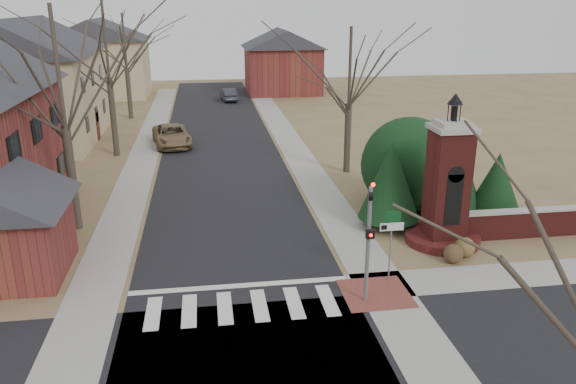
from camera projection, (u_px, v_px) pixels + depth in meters
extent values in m
plane|color=brown|center=(244.00, 319.00, 18.51)|extent=(120.00, 120.00, 0.00)
cube|color=black|center=(221.00, 151.00, 39.10)|extent=(8.00, 70.00, 0.01)
cube|color=black|center=(252.00, 376.00, 15.70)|extent=(120.00, 8.00, 0.01)
cube|color=silver|center=(242.00, 307.00, 19.26)|extent=(8.00, 2.20, 0.02)
cube|color=silver|center=(239.00, 286.00, 20.66)|extent=(8.00, 0.35, 0.02)
cube|color=gray|center=(294.00, 149.00, 39.82)|extent=(2.00, 60.00, 0.02)
cube|color=gray|center=(144.00, 154.00, 38.37)|extent=(2.00, 60.00, 0.02)
cube|color=brown|center=(376.00, 293.00, 20.11)|extent=(2.40, 2.40, 0.02)
cylinder|color=slate|center=(368.00, 246.00, 18.99)|extent=(0.14, 0.14, 4.20)
imported|color=black|center=(371.00, 191.00, 18.36)|extent=(0.15, 0.18, 0.90)
sphere|color=#FF0C05|center=(373.00, 185.00, 18.06)|extent=(0.14, 0.14, 0.14)
cube|color=black|center=(370.00, 234.00, 18.66)|extent=(0.28, 0.16, 0.30)
sphere|color=#FF0C05|center=(371.00, 235.00, 18.58)|extent=(0.11, 0.11, 0.11)
cylinder|color=slate|center=(390.00, 248.00, 20.75)|extent=(0.06, 0.06, 2.60)
cube|color=silver|center=(392.00, 227.00, 20.45)|extent=(0.90, 0.03, 0.30)
cube|color=black|center=(384.00, 227.00, 20.40)|extent=(0.22, 0.02, 0.18)
cube|color=#0D4019|center=(393.00, 217.00, 20.32)|extent=(0.60, 0.03, 0.40)
cylinder|color=maroon|center=(442.00, 238.00, 24.39)|extent=(3.20, 3.20, 0.36)
cube|color=maroon|center=(447.00, 188.00, 23.64)|extent=(1.50, 1.50, 5.00)
cube|color=black|center=(453.00, 200.00, 23.06)|extent=(0.70, 0.10, 2.20)
cube|color=gray|center=(453.00, 128.00, 22.82)|extent=(1.70, 1.70, 0.20)
cube|color=gray|center=(453.00, 123.00, 22.75)|extent=(1.30, 1.30, 0.20)
cylinder|color=black|center=(454.00, 114.00, 22.62)|extent=(0.20, 0.20, 0.60)
cone|color=black|center=(456.00, 99.00, 22.43)|extent=(0.64, 0.64, 0.45)
cube|color=maroon|center=(539.00, 223.00, 24.89)|extent=(7.50, 0.40, 1.20)
cube|color=gray|center=(541.00, 210.00, 24.68)|extent=(7.50, 0.50, 0.10)
cube|color=tan|center=(30.00, 99.00, 40.85)|extent=(9.00, 12.00, 6.40)
cube|color=brown|center=(8.00, 241.00, 21.08)|extent=(4.00, 4.00, 2.80)
cube|color=tan|center=(100.00, 68.00, 60.78)|extent=(10.00, 8.00, 6.00)
cube|color=tan|center=(65.00, 31.00, 57.60)|extent=(0.75, 0.75, 3.08)
cube|color=brown|center=(282.00, 70.00, 63.74)|extent=(8.00, 8.00, 5.00)
cube|color=brown|center=(264.00, 40.00, 60.83)|extent=(0.75, 0.75, 2.80)
cylinder|color=#473D33|center=(388.00, 222.00, 25.99)|extent=(0.20, 0.20, 0.50)
cone|color=black|center=(390.00, 180.00, 25.33)|extent=(2.80, 2.80, 3.60)
cylinder|color=#473D33|center=(445.00, 209.00, 27.57)|extent=(0.20, 0.20, 0.50)
cone|color=black|center=(449.00, 163.00, 26.81)|extent=(3.40, 3.40, 4.20)
cylinder|color=#473D33|center=(493.00, 214.00, 26.92)|extent=(0.20, 0.20, 0.50)
cone|color=black|center=(497.00, 182.00, 26.38)|extent=(2.40, 2.40, 2.80)
sphere|color=black|center=(409.00, 161.00, 27.88)|extent=(4.80, 4.80, 4.80)
cylinder|color=#473D33|center=(72.00, 178.00, 25.17)|extent=(0.40, 0.40, 4.83)
cylinder|color=#473D33|center=(113.00, 119.00, 37.30)|extent=(0.40, 0.40, 5.04)
cylinder|color=#473D33|center=(129.00, 93.00, 49.50)|extent=(0.40, 0.40, 4.41)
cylinder|color=#473D33|center=(348.00, 138.00, 33.85)|extent=(0.40, 0.40, 4.20)
imported|color=olive|center=(172.00, 136.00, 40.50)|extent=(3.26, 5.60, 1.47)
imported|color=#34373C|center=(229.00, 95.00, 58.68)|extent=(1.78, 4.02, 1.28)
sphere|color=#4D3923|center=(453.00, 254.00, 22.39)|extent=(0.79, 0.79, 0.79)
sphere|color=brown|center=(465.00, 247.00, 22.92)|extent=(0.83, 0.83, 0.83)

